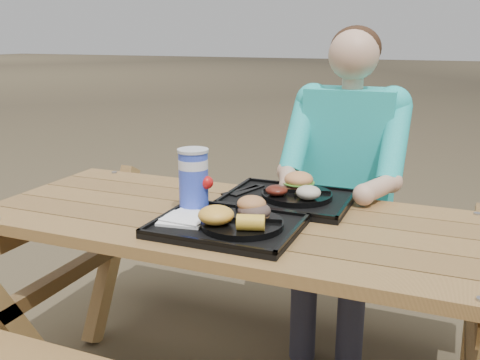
% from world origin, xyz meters
% --- Properties ---
extents(picnic_table, '(1.80, 1.49, 0.75)m').
position_xyz_m(picnic_table, '(0.00, 0.00, 0.38)').
color(picnic_table, '#999999').
rests_on(picnic_table, ground).
extents(tray_near, '(0.45, 0.35, 0.02)m').
position_xyz_m(tray_near, '(0.01, -0.14, 0.76)').
color(tray_near, black).
rests_on(tray_near, picnic_table).
extents(tray_far, '(0.45, 0.35, 0.02)m').
position_xyz_m(tray_far, '(0.10, 0.21, 0.76)').
color(tray_far, black).
rests_on(tray_far, picnic_table).
extents(plate_near, '(0.26, 0.26, 0.02)m').
position_xyz_m(plate_near, '(0.07, -0.14, 0.78)').
color(plate_near, black).
rests_on(plate_near, tray_near).
extents(plate_far, '(0.26, 0.26, 0.02)m').
position_xyz_m(plate_far, '(0.13, 0.22, 0.78)').
color(plate_far, black).
rests_on(plate_far, tray_far).
extents(napkin_stack, '(0.16, 0.16, 0.02)m').
position_xyz_m(napkin_stack, '(-0.13, -0.16, 0.78)').
color(napkin_stack, white).
rests_on(napkin_stack, tray_near).
extents(soda_cup, '(0.10, 0.10, 0.20)m').
position_xyz_m(soda_cup, '(-0.15, -0.04, 0.87)').
color(soda_cup, '#1B35CA').
rests_on(soda_cup, tray_near).
extents(condiment_bbq, '(0.05, 0.05, 0.03)m').
position_xyz_m(condiment_bbq, '(0.02, -0.02, 0.79)').
color(condiment_bbq, '#330C05').
rests_on(condiment_bbq, tray_near).
extents(condiment_mustard, '(0.05, 0.05, 0.03)m').
position_xyz_m(condiment_mustard, '(0.07, -0.02, 0.79)').
color(condiment_mustard, '#F7A81B').
rests_on(condiment_mustard, tray_near).
extents(sandwich, '(0.10, 0.10, 0.10)m').
position_xyz_m(sandwich, '(0.09, -0.09, 0.84)').
color(sandwich, '#B87541').
rests_on(sandwich, plate_near).
extents(mac_cheese, '(0.11, 0.11, 0.06)m').
position_xyz_m(mac_cheese, '(0.00, -0.19, 0.82)').
color(mac_cheese, '#F3B740').
rests_on(mac_cheese, plate_near).
extents(corn_cob, '(0.10, 0.10, 0.05)m').
position_xyz_m(corn_cob, '(0.12, -0.21, 0.81)').
color(corn_cob, yellow).
rests_on(corn_cob, plate_near).
extents(cutlery_far, '(0.08, 0.18, 0.01)m').
position_xyz_m(cutlery_far, '(-0.06, 0.23, 0.77)').
color(cutlery_far, black).
rests_on(cutlery_far, tray_far).
extents(burger, '(0.11, 0.11, 0.10)m').
position_xyz_m(burger, '(0.13, 0.27, 0.84)').
color(burger, '#DB8A4D').
rests_on(burger, plate_far).
extents(baked_beans, '(0.08, 0.08, 0.04)m').
position_xyz_m(baked_beans, '(0.08, 0.16, 0.81)').
color(baked_beans, '#561A11').
rests_on(baked_beans, plate_far).
extents(potato_salad, '(0.09, 0.09, 0.05)m').
position_xyz_m(potato_salad, '(0.19, 0.16, 0.81)').
color(potato_salad, beige).
rests_on(potato_salad, plate_far).
extents(diner, '(0.48, 0.84, 1.28)m').
position_xyz_m(diner, '(0.23, 0.69, 0.64)').
color(diner, '#17A58F').
rests_on(diner, ground).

